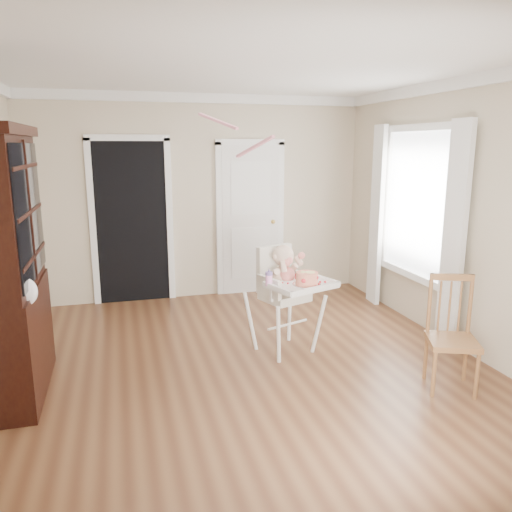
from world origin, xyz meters
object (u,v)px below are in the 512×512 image
object	(u,v)px
sippy_cup	(269,278)
dining_chair	(452,337)
cake	(307,279)
high_chair	(285,287)
china_cabinet	(2,266)

from	to	relation	value
sippy_cup	dining_chair	world-z (taller)	dining_chair
cake	sippy_cup	xyz separation A→B (m)	(-0.35, 0.07, 0.01)
high_chair	dining_chair	distance (m)	1.59
sippy_cup	dining_chair	bearing A→B (deg)	-34.36
sippy_cup	china_cabinet	world-z (taller)	china_cabinet
china_cabinet	dining_chair	bearing A→B (deg)	-13.96
cake	sippy_cup	distance (m)	0.36
sippy_cup	dining_chair	xyz separation A→B (m)	(1.35, -0.92, -0.38)
high_chair	china_cabinet	xyz separation A→B (m)	(-2.47, -0.21, 0.43)
dining_chair	cake	bearing A→B (deg)	162.37
sippy_cup	dining_chair	size ratio (longest dim) A/B	0.17
sippy_cup	china_cabinet	distance (m)	2.26
high_chair	dining_chair	size ratio (longest dim) A/B	1.12
cake	china_cabinet	xyz separation A→B (m)	(-2.60, 0.05, 0.28)
high_chair	sippy_cup	world-z (taller)	high_chair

